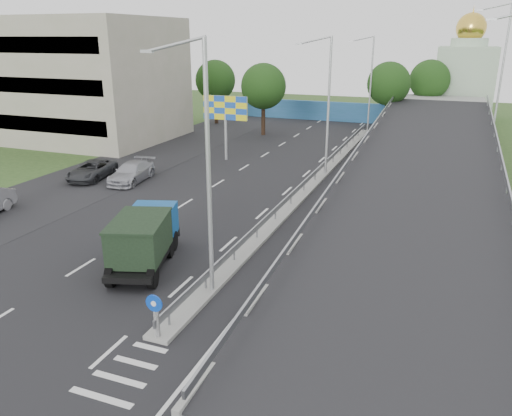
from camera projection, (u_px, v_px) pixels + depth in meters
The scene contains 21 objects.
ground at pixel (121, 378), 15.76m from camera, with size 160.00×160.00×0.00m, color #2D4C1E.
road_surface at pixel (258, 193), 34.42m from camera, with size 26.00×90.00×0.04m, color black.
parking_strip at pixel (102, 175), 38.84m from camera, with size 8.00×90.00×0.05m, color black.
median at pixel (315, 181), 36.89m from camera, with size 1.00×44.00×0.20m, color gray.
overpass_ramp at pixel (423, 168), 33.81m from camera, with size 10.00×50.00×3.50m.
median_guardrail at pixel (315, 172), 36.68m from camera, with size 0.09×44.00×0.71m.
sign_bollard at pixel (156, 316), 17.34m from camera, with size 0.64×0.23×1.67m.
lamp_post_near at pixel (204, 158), 19.12m from camera, with size 2.74×0.18×10.08m.
lamp_post_mid at pixel (326, 99), 36.76m from camera, with size 2.74×0.18×10.08m.
lamp_post_far at pixel (369, 79), 54.39m from camera, with size 2.74×0.18×10.08m.
beige_building at pixel (58, 79), 52.22m from camera, with size 24.00×14.00×12.00m, color #9B9982.
blue_wall at pixel (341, 112), 62.59m from camera, with size 30.00×0.50×2.40m, color #245D85.
church at pixel (465, 77), 63.54m from camera, with size 7.00×7.00×13.80m.
billboard at pixel (225, 112), 42.15m from camera, with size 4.00×0.24×5.50m.
tree_left_mid at pixel (263, 86), 52.74m from camera, with size 4.80×4.80×7.60m.
tree_median_far at pixel (389, 84), 55.72m from camera, with size 4.80×4.80×7.60m.
tree_left_far at pixel (215, 80), 59.87m from camera, with size 4.80×4.80×7.60m.
tree_ramp_far at pixel (430, 80), 60.53m from camera, with size 4.80×4.80×7.60m.
dump_truck at pixel (144, 237), 23.16m from camera, with size 3.75×6.14×2.55m.
parked_car_c at pixel (92, 170), 37.58m from camera, with size 2.22×4.82×1.34m, color #313336.
parked_car_d at pixel (132, 172), 36.83m from camera, with size 2.00×4.92×1.43m, color #A1A2AA.
Camera 1 is at (8.71, -10.72, 10.25)m, focal length 35.00 mm.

